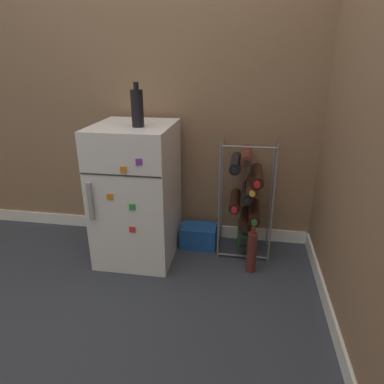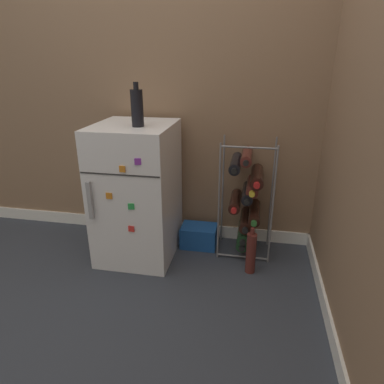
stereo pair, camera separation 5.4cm
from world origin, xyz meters
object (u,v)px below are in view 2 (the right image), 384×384
(mini_fridge, at_px, (137,192))
(loose_bottle_floor, at_px, (251,253))
(soda_box, at_px, (199,236))
(fridge_top_bottle, at_px, (137,108))
(wine_rack, at_px, (246,201))

(mini_fridge, relative_size, loose_bottle_floor, 2.89)
(mini_fridge, xyz_separation_m, soda_box, (0.38, 0.15, -0.36))
(mini_fridge, bearing_deg, fridge_top_bottle, -49.05)
(soda_box, distance_m, fridge_top_bottle, 0.99)
(wine_rack, distance_m, loose_bottle_floor, 0.34)
(mini_fridge, distance_m, soda_box, 0.55)
(mini_fridge, relative_size, fridge_top_bottle, 3.55)
(mini_fridge, distance_m, wine_rack, 0.71)
(mini_fridge, bearing_deg, soda_box, 21.35)
(wine_rack, relative_size, soda_box, 3.18)
(loose_bottle_floor, bearing_deg, fridge_top_bottle, 176.55)
(soda_box, relative_size, fridge_top_bottle, 0.99)
(mini_fridge, distance_m, fridge_top_bottle, 0.55)
(fridge_top_bottle, distance_m, loose_bottle_floor, 1.10)
(wine_rack, bearing_deg, soda_box, 177.37)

